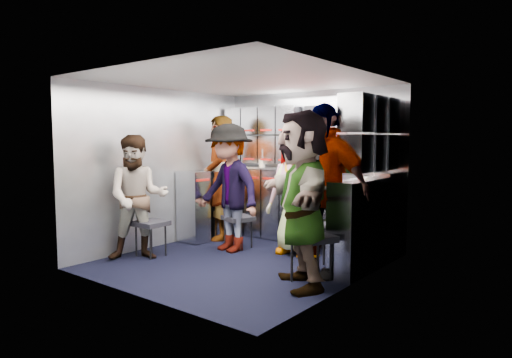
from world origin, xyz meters
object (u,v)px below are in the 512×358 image
Objects in this scene: jump_seat_mid_right at (331,230)px; attendant_standing at (219,178)px; jump_seat_near_right at (311,240)px; attendant_arc_b at (229,188)px; attendant_arc_c at (297,191)px; attendant_arc_e at (302,199)px; jump_seat_mid_left at (238,220)px; jump_seat_near_left at (151,225)px; jump_seat_center at (304,217)px; attendant_arc_d at (323,190)px; attendant_arc_a at (138,198)px.

attendant_standing is at bearing 168.63° from jump_seat_mid_right.
attendant_arc_b is (-1.50, 0.45, 0.39)m from jump_seat_near_right.
attendant_arc_e is at bearing -61.17° from attendant_arc_c.
attendant_arc_c is at bearing 168.32° from attendant_arc_e.
jump_seat_near_right is (1.50, -0.63, 0.05)m from jump_seat_mid_left.
attendant_standing is at bearing 172.93° from attendant_arc_c.
jump_seat_near_left is at bearing -157.74° from jump_seat_mid_right.
attendant_standing is (-1.33, -0.17, 0.45)m from jump_seat_center.
attendant_arc_e is at bearing 18.27° from attendant_standing.
attendant_arc_b is at bearing 8.44° from attendant_standing.
jump_seat_center is 0.28× the size of attendant_arc_e.
attendant_arc_d is at bearing -90.00° from jump_seat_mid_right.
jump_seat_mid_left is at bearing 14.64° from attendant_arc_a.
attendant_arc_a is at bearing -153.52° from jump_seat_mid_right.
jump_seat_mid_right is at bearing 34.09° from attendant_standing.
jump_seat_mid_right is 1.50m from attendant_arc_b.
jump_seat_near_left is 0.24× the size of attendant_arc_d.
attendant_arc_b is (0.58, 0.98, 0.07)m from attendant_arc_a.
attendant_arc_a is (0.00, -0.18, 0.36)m from jump_seat_near_left.
attendant_standing is at bearing 153.13° from attendant_arc_b.
jump_seat_near_right is 0.47m from attendant_arc_e.
attendant_arc_a is at bearing -110.33° from attendant_arc_b.
jump_seat_near_right is (0.05, -0.48, -0.02)m from jump_seat_mid_right.
jump_seat_near_left is at bearing 41.06° from attendant_arc_a.
jump_seat_near_right reaches higher than jump_seat_mid_left.
jump_seat_near_left is 1.07m from attendant_arc_b.
attendant_standing is 1.42m from attendant_arc_a.
jump_seat_near_right is 0.32× the size of attendant_arc_b.
attendant_arc_b reaches higher than jump_seat_center.
attendant_arc_a is 0.91× the size of attendant_arc_b.
jump_seat_mid_right is at bearing 91.87° from attendant_arc_d.
attendant_standing is 2.34m from attendant_arc_e.
attendant_arc_b is at bearing 163.29° from jump_seat_near_right.
jump_seat_center is (1.32, 1.41, 0.05)m from jump_seat_near_left.
jump_seat_near_right is at bearing -34.68° from attendant_arc_a.
attendant_arc_d reaches higher than attendant_arc_e.
attendant_arc_e reaches higher than attendant_arc_a.
jump_seat_near_left is 2.19m from attendant_arc_d.
attendant_standing is (-2.03, 0.41, 0.44)m from jump_seat_mid_right.
attendant_standing is (-0.58, 0.26, 0.50)m from jump_seat_mid_left.
attendant_arc_a is at bearing -90.00° from jump_seat_near_left.
attendant_arc_b is 1.04× the size of attendant_arc_c.
jump_seat_near_right is at bearing 132.89° from attendant_arc_e.
jump_seat_near_right is 0.57m from attendant_arc_d.
jump_seat_near_left is at bearing -132.50° from attendant_arc_e.
jump_seat_mid_right is 2.28m from attendant_arc_a.
attendant_arc_a is 1.93m from attendant_arc_c.
attendant_arc_b is at bearing 54.20° from jump_seat_near_left.
jump_seat_mid_right is 0.33× the size of attendant_arc_b.
jump_seat_mid_right is 0.30× the size of attendant_standing.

